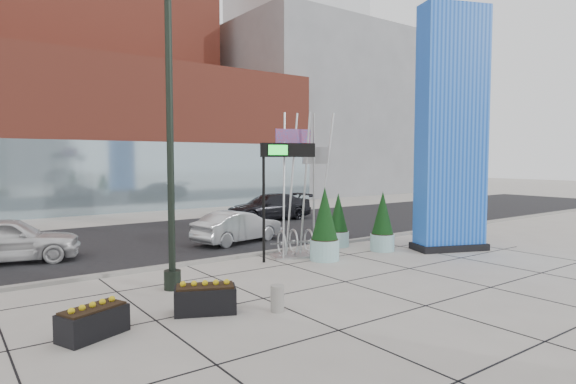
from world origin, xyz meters
TOP-DOWN VIEW (x-y plane):
  - ground at (0.00, 0.00)m, footprint 160.00×160.00m
  - street_asphalt at (0.00, 10.00)m, footprint 80.00×12.00m
  - curb_edge at (0.00, 4.00)m, footprint 80.00×0.30m
  - tower_podium at (1.00, 27.00)m, footprint 34.00×10.00m
  - tower_glass_front at (1.00, 22.20)m, footprint 34.00×0.60m
  - building_grey_parking at (26.00, 32.00)m, footprint 20.00×18.00m
  - building_pale_office at (36.00, 48.00)m, footprint 16.00×16.00m
  - blue_pylon at (8.07, 0.31)m, footprint 3.26×2.33m
  - lamp_post at (-3.61, 1.33)m, footprint 0.60×0.49m
  - public_art_sculpture at (2.41, 3.00)m, footprint 2.70×1.90m
  - concrete_bollard at (-2.33, -2.12)m, footprint 0.34×0.34m
  - overhead_street_sign at (1.26, 2.80)m, footprint 1.99×0.84m
  - round_planter_east at (5.68, 1.80)m, footprint 0.98×0.98m
  - round_planter_mid at (4.87, 3.60)m, footprint 0.93×0.93m
  - round_planter_west at (2.56, 1.80)m, footprint 1.09×1.09m
  - box_planter_north at (-3.80, -1.15)m, footprint 1.65×1.29m
  - box_planter_south at (-6.44, -1.20)m, footprint 1.54×1.17m
  - car_white_west at (-7.03, 8.20)m, footprint 5.23×3.15m
  - car_silver_mid at (1.84, 6.91)m, footprint 4.53×2.39m
  - car_dark_east at (7.41, 12.74)m, footprint 5.62×2.57m

SIDE VIEW (x-z plane):
  - ground at x=0.00m, z-range 0.00..0.00m
  - street_asphalt at x=0.00m, z-range 0.00..0.02m
  - curb_edge at x=0.00m, z-range 0.00..0.12m
  - concrete_bollard at x=-2.33m, z-range 0.00..0.66m
  - box_planter_south at x=-6.44m, z-range -0.03..0.73m
  - box_planter_north at x=-3.80m, z-range -0.03..0.78m
  - car_silver_mid at x=1.84m, z-range 0.00..1.42m
  - car_dark_east at x=7.41m, z-range 0.00..1.59m
  - car_white_west at x=-7.03m, z-range 0.00..1.67m
  - round_planter_mid at x=4.87m, z-range -0.06..2.25m
  - round_planter_east at x=5.68m, z-range -0.07..2.38m
  - round_planter_west at x=2.56m, z-range -0.07..2.66m
  - public_art_sculpture at x=2.41m, z-range -1.32..4.24m
  - tower_glass_front at x=1.00m, z-range 0.00..5.00m
  - lamp_post at x=-3.61m, z-range -0.80..8.05m
  - overhead_street_sign at x=1.26m, z-range 1.56..5.89m
  - blue_pylon at x=8.07m, z-range -0.17..9.76m
  - tower_podium at x=1.00m, z-range 0.00..11.00m
  - building_grey_parking at x=26.00m, z-range 0.00..18.00m
  - building_pale_office at x=36.00m, z-range 0.00..55.00m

